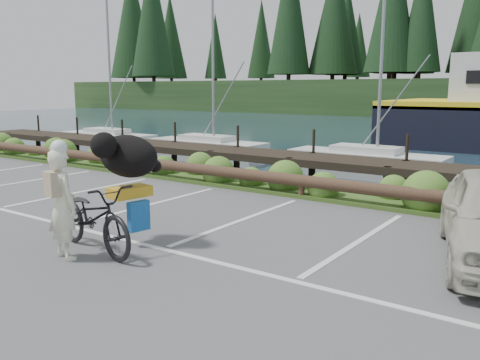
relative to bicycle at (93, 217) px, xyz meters
name	(u,v)px	position (x,y,z in m)	size (l,w,h in m)	color
ground	(178,243)	(0.87, 1.13, -0.59)	(72.00, 72.00, 0.00)	#4C4C4E
vegetation_strip	(314,192)	(0.87, 6.43, -0.54)	(34.00, 1.60, 0.10)	#3D5B21
log_rail	(301,198)	(0.87, 5.73, -0.59)	(32.00, 0.30, 0.60)	#443021
bicycle	(93,217)	(0.00, 0.00, 0.00)	(0.79, 2.26, 1.19)	black
cyclist	(62,205)	(-0.09, -0.52, 0.30)	(0.65, 0.43, 1.79)	#EFECCB
dog	(128,156)	(0.12, 0.71, 0.97)	(1.30, 0.64, 0.75)	black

